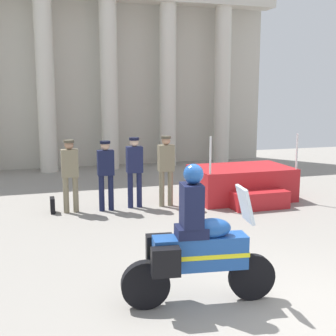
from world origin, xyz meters
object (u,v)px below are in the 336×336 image
Objects in this scene: officer_in_row_3 at (166,165)px; officer_in_row_1 at (106,170)px; officer_in_row_0 at (70,170)px; officer_in_row_2 at (135,167)px; motorcycle_with_rider at (195,247)px; reviewing_stand at (242,184)px; briefcase_on_ground at (53,205)px.

officer_in_row_1 is at bearing 1.07° from officer_in_row_3.
officer_in_row_3 is (2.29, -0.07, 0.02)m from officer_in_row_0.
motorcycle_with_rider is at bearing 87.16° from officer_in_row_2.
motorcycle_with_rider is (-0.35, -5.12, -0.21)m from officer_in_row_2.
officer_in_row_0 is at bearing -3.92° from officer_in_row_1.
motorcycle_with_rider reaches higher than officer_in_row_0.
officer_in_row_1 is (-3.57, -0.07, 0.57)m from reviewing_stand.
officer_in_row_0 is 1.52m from officer_in_row_2.
officer_in_row_3 is (-2.10, -0.07, 0.61)m from reviewing_stand.
officer_in_row_3 is at bearing -178.08° from reviewing_stand.
motorcycle_with_rider is (-3.21, -5.10, 0.39)m from reviewing_stand.
officer_in_row_0 is 0.82m from officer_in_row_1.
motorcycle_with_rider is 5.80× the size of briefcase_on_ground.
officer_in_row_1 is at bearing 8.23° from officer_in_row_2.
motorcycle_with_rider is 5.47m from briefcase_on_ground.
motorcycle_with_rider reaches higher than reviewing_stand.
reviewing_stand is 4.81m from briefcase_on_ground.
briefcase_on_ground is (-4.80, 0.10, -0.23)m from reviewing_stand.
reviewing_stand is 2.19m from officer_in_row_3.
officer_in_row_1 is at bearing 101.34° from motorcycle_with_rider.
officer_in_row_3 is (0.76, -0.09, 0.01)m from officer_in_row_2.
officer_in_row_3 is (1.47, -0.00, 0.04)m from officer_in_row_1.
officer_in_row_3 is at bearing -178.93° from officer_in_row_1.
briefcase_on_ground is at bearing -11.53° from officer_in_row_0.
officer_in_row_2 is at bearing -2.27° from briefcase_on_ground.
officer_in_row_1 is at bearing -178.88° from reviewing_stand.
officer_in_row_0 is 4.72× the size of briefcase_on_ground.
reviewing_stand is 1.51× the size of officer_in_row_1.
officer_in_row_1 is 4.61× the size of briefcase_on_ground.
officer_in_row_0 is 0.81× the size of motorcycle_with_rider.
officer_in_row_3 is at bearing 179.29° from officer_in_row_0.
motorcycle_with_rider is at bearing -122.19° from reviewing_stand.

